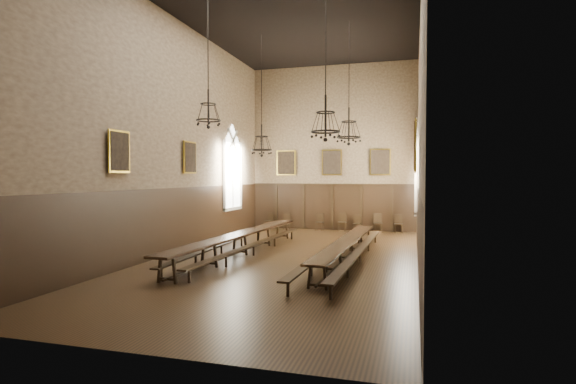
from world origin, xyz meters
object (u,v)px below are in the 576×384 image
at_px(bench_left_outer, 221,248).
at_px(chandelier_back_right, 349,130).
at_px(chair_5, 357,227).
at_px(chandelier_back_left, 262,142).
at_px(table_left, 240,244).
at_px(bench_right_inner, 328,253).
at_px(bench_right_outer, 360,254).
at_px(chair_1, 287,224).
at_px(chair_3, 320,225).
at_px(chandelier_front_left, 208,110).
at_px(chair_4, 342,225).
at_px(bench_left_inner, 254,248).
at_px(table_right, 347,250).
at_px(chandelier_front_right, 325,120).
at_px(chair_6, 378,226).
at_px(chair_0, 269,224).
at_px(chair_7, 398,227).

bearing_deg(bench_left_outer, chandelier_back_right, 27.57).
relative_size(chair_5, chandelier_back_left, 0.17).
bearing_deg(chandelier_back_right, table_left, -150.42).
xyz_separation_m(bench_right_inner, bench_right_outer, (1.08, 0.11, 0.01)).
relative_size(chair_1, chair_3, 0.97).
bearing_deg(chair_3, chandelier_front_left, -93.56).
bearing_deg(chair_4, bench_right_inner, -83.64).
height_order(table_left, bench_right_inner, table_left).
distance_m(bench_left_inner, bench_right_outer, 3.96).
bearing_deg(bench_left_outer, bench_left_inner, 8.78).
relative_size(chair_1, chandelier_front_left, 0.20).
xyz_separation_m(table_right, bench_right_inner, (-0.59, -0.34, -0.07)).
xyz_separation_m(bench_left_outer, chandelier_front_right, (4.51, -2.95, 4.26)).
distance_m(table_left, chair_3, 8.48).
distance_m(table_right, chair_6, 8.46).
relative_size(bench_left_inner, chandelier_back_left, 1.94).
xyz_separation_m(bench_left_outer, chair_5, (4.02, 8.48, -0.00)).
relative_size(chair_5, chandelier_front_right, 0.18).
bearing_deg(chair_0, chandelier_back_right, -32.86).
relative_size(bench_right_inner, chair_4, 10.58).
height_order(table_right, chair_5, chair_5).
bearing_deg(bench_left_outer, chair_0, 96.33).
bearing_deg(bench_left_inner, bench_right_inner, -8.12).
height_order(bench_left_inner, chair_3, chair_3).
height_order(bench_left_outer, chair_3, chair_3).
relative_size(table_right, chandelier_back_right, 1.98).
distance_m(chair_0, chandelier_back_right, 9.40).
height_order(bench_left_inner, chandelier_front_right, chandelier_front_right).
height_order(table_right, bench_right_inner, table_right).
bearing_deg(bench_left_inner, chandelier_front_left, -102.00).
bearing_deg(chair_3, bench_right_inner, -73.21).
height_order(chair_4, chair_7, chair_4).
bearing_deg(chair_0, bench_right_inner, -43.69).
height_order(chair_0, chair_3, same).
height_order(table_right, chair_1, chair_1).
distance_m(bench_left_outer, chandelier_front_left, 5.36).
bearing_deg(bench_right_inner, chair_3, 103.57).
height_order(table_left, chandelier_front_right, chandelier_front_right).
bearing_deg(chair_4, chandelier_front_left, -102.37).
xyz_separation_m(bench_right_inner, chandelier_back_right, (0.34, 2.53, 4.46)).
xyz_separation_m(bench_left_outer, chair_4, (3.19, 8.60, 0.02)).
height_order(table_left, bench_right_outer, table_left).
distance_m(bench_left_outer, chair_0, 8.63).
bearing_deg(chair_7, bench_left_inner, -127.58).
relative_size(chair_1, chair_7, 0.92).
xyz_separation_m(bench_left_inner, chandelier_back_left, (-0.64, 2.77, 4.12)).
height_order(table_right, chandelier_front_right, chandelier_front_right).
xyz_separation_m(chair_5, chandelier_front_right, (0.49, -11.43, 4.26)).
bearing_deg(chair_4, chair_7, 0.54).
xyz_separation_m(bench_right_outer, chandelier_front_left, (-4.50, -2.29, 4.72)).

